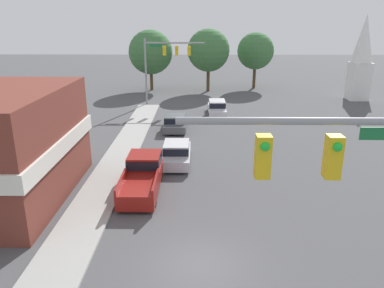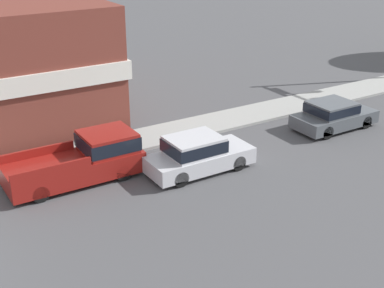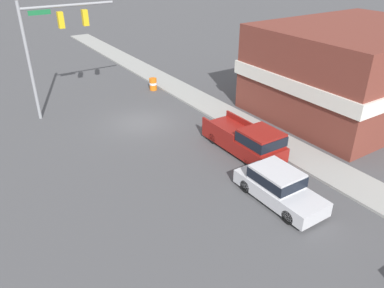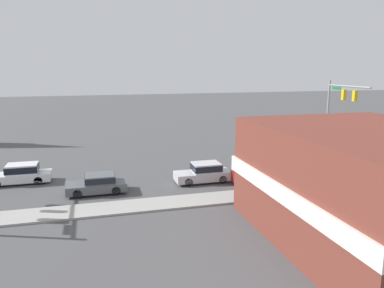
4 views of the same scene
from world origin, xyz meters
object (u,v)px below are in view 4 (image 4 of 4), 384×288
(car_lead, at_px, (204,172))
(car_second_ahead, at_px, (98,183))
(car_oncoming, at_px, (21,173))
(pickup_truck_parked, at_px, (261,173))

(car_lead, xyz_separation_m, car_second_ahead, (-0.57, 8.39, -0.07))
(car_lead, bearing_deg, car_oncoming, 76.22)
(car_oncoming, height_order, car_second_ahead, car_oncoming)
(car_second_ahead, bearing_deg, car_lead, -86.08)
(pickup_truck_parked, bearing_deg, car_second_ahead, 84.49)
(car_oncoming, bearing_deg, car_second_ahead, 55.41)
(car_oncoming, distance_m, car_second_ahead, 7.20)
(car_oncoming, xyz_separation_m, pickup_truck_parked, (-5.30, -18.48, 0.09))
(car_oncoming, distance_m, pickup_truck_parked, 19.22)
(car_lead, distance_m, car_second_ahead, 8.41)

